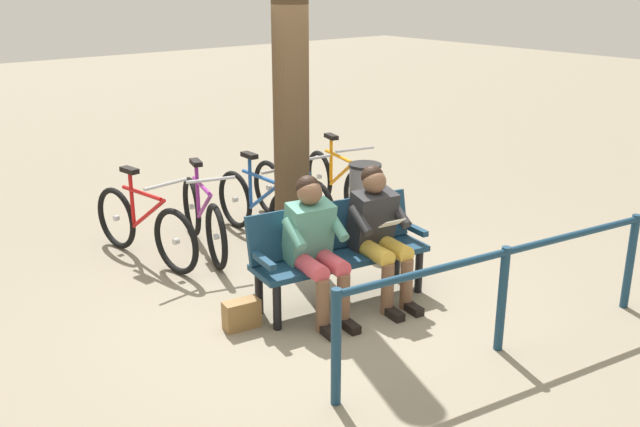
{
  "coord_description": "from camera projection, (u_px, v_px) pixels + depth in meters",
  "views": [
    {
      "loc": [
        3.58,
        4.4,
        2.78
      ],
      "look_at": [
        -0.21,
        -0.28,
        0.75
      ],
      "focal_mm": 40.41,
      "sensor_mm": 36.0,
      "label": 1
    }
  ],
  "objects": [
    {
      "name": "person_companion",
      "position": [
        315.0,
        241.0,
        5.95
      ],
      "size": [
        0.53,
        0.81,
        1.2
      ],
      "rotation": [
        0.0,
        0.0,
        -0.15
      ],
      "color": "#4C8C7A",
      "rests_on": "ground"
    },
    {
      "name": "person_reading",
      "position": [
        379.0,
        228.0,
        6.26
      ],
      "size": [
        0.53,
        0.81,
        1.2
      ],
      "rotation": [
        0.0,
        0.0,
        -0.15
      ],
      "color": "#262628",
      "rests_on": "ground"
    },
    {
      "name": "bench",
      "position": [
        337.0,
        246.0,
        6.29
      ],
      "size": [
        1.65,
        0.72,
        0.87
      ],
      "rotation": [
        0.0,
        0.0,
        -0.15
      ],
      "color": "navy",
      "rests_on": "ground"
    },
    {
      "name": "handbag",
      "position": [
        242.0,
        314.0,
        5.89
      ],
      "size": [
        0.32,
        0.18,
        0.24
      ],
      "primitive_type": "cube",
      "rotation": [
        0.0,
        0.0,
        -0.15
      ],
      "color": "olive",
      "rests_on": "ground"
    },
    {
      "name": "bicycle_red",
      "position": [
        260.0,
        208.0,
        7.76
      ],
      "size": [
        0.48,
        1.68,
        0.94
      ],
      "rotation": [
        0.0,
        0.0,
        1.56
      ],
      "color": "black",
      "rests_on": "ground"
    },
    {
      "name": "tree_trunk",
      "position": [
        290.0,
        59.0,
        6.73
      ],
      "size": [
        0.35,
        0.35,
        4.02
      ],
      "primitive_type": "cylinder",
      "color": "#4C3823",
      "rests_on": "ground"
    },
    {
      "name": "bicycle_blue",
      "position": [
        338.0,
        185.0,
        8.61
      ],
      "size": [
        0.55,
        1.65,
        0.94
      ],
      "rotation": [
        0.0,
        0.0,
        1.35
      ],
      "color": "black",
      "rests_on": "ground"
    },
    {
      "name": "ground_plane",
      "position": [
        322.0,
        308.0,
        6.27
      ],
      "size": [
        40.0,
        40.0,
        0.0
      ],
      "primitive_type": "plane",
      "color": "gray"
    },
    {
      "name": "bicycle_silver",
      "position": [
        292.0,
        196.0,
        8.19
      ],
      "size": [
        0.48,
        1.68,
        0.94
      ],
      "rotation": [
        0.0,
        0.0,
        1.49
      ],
      "color": "black",
      "rests_on": "ground"
    },
    {
      "name": "bicycle_green",
      "position": [
        203.0,
        218.0,
        7.45
      ],
      "size": [
        0.61,
        1.63,
        0.94
      ],
      "rotation": [
        0.0,
        0.0,
        1.29
      ],
      "color": "black",
      "rests_on": "ground"
    },
    {
      "name": "bicycle_orange",
      "position": [
        144.0,
        226.0,
        7.2
      ],
      "size": [
        0.48,
        1.67,
        0.94
      ],
      "rotation": [
        0.0,
        0.0,
        1.72
      ],
      "color": "black",
      "rests_on": "ground"
    },
    {
      "name": "litter_bin",
      "position": [
        364.0,
        203.0,
        7.66
      ],
      "size": [
        0.34,
        0.34,
        0.87
      ],
      "color": "slate",
      "rests_on": "ground"
    },
    {
      "name": "railing_fence",
      "position": [
        504.0,
        279.0,
        5.4
      ],
      "size": [
        2.98,
        0.52,
        0.85
      ],
      "rotation": [
        0.0,
        0.0,
        -0.15
      ],
      "color": "navy",
      "rests_on": "ground"
    }
  ]
}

